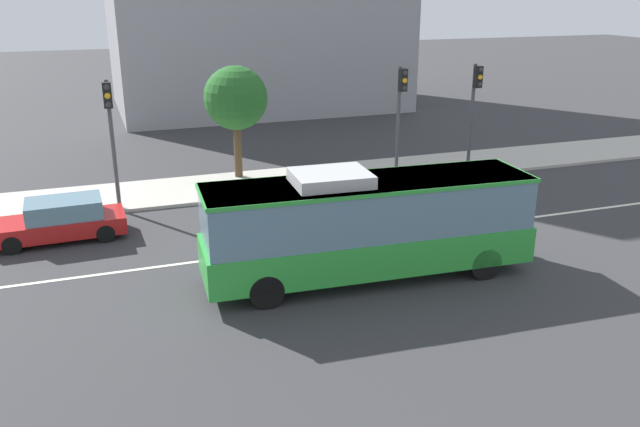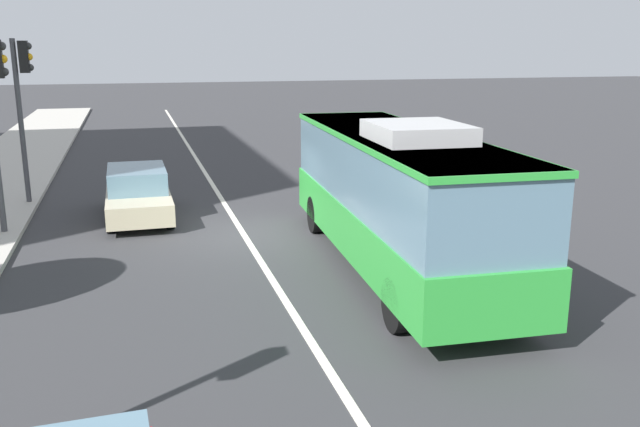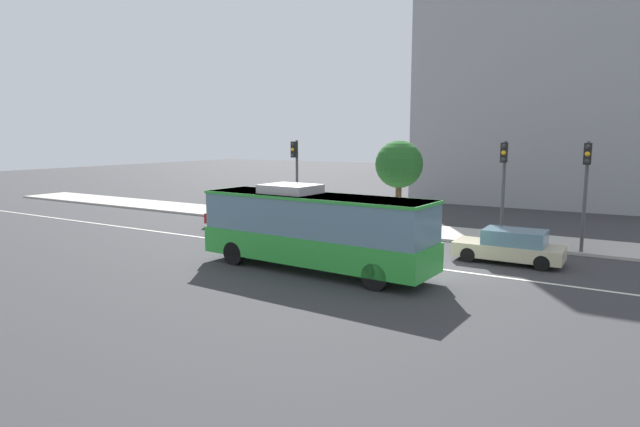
{
  "view_description": "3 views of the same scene",
  "coord_description": "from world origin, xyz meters",
  "px_view_note": "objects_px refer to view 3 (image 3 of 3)",
  "views": [
    {
      "loc": [
        -11.13,
        -19.6,
        8.5
      ],
      "look_at": [
        -4.89,
        -1.71,
        1.82
      ],
      "focal_mm": 36.32,
      "sensor_mm": 36.0,
      "label": 1
    },
    {
      "loc": [
        -17.55,
        2.76,
        4.97
      ],
      "look_at": [
        -5.01,
        -0.75,
        1.73
      ],
      "focal_mm": 37.9,
      "sensor_mm": 36.0,
      "label": 2
    },
    {
      "loc": [
        7.45,
        -20.78,
        5.4
      ],
      "look_at": [
        -4.84,
        -0.67,
        2.0
      ],
      "focal_mm": 29.84,
      "sensor_mm": 36.0,
      "label": 3
    }
  ],
  "objects_px": {
    "traffic_light_mid_block": "(586,178)",
    "traffic_light_near_corner": "(503,175)",
    "sedan_beige": "(510,246)",
    "sedan_red": "(244,216)",
    "transit_bus": "(314,227)",
    "traffic_light_far_corner": "(295,167)",
    "street_tree_kerbside_left": "(399,165)"
  },
  "relations": [
    {
      "from": "sedan_beige",
      "to": "traffic_light_mid_block",
      "type": "distance_m",
      "value": 4.95
    },
    {
      "from": "sedan_red",
      "to": "traffic_light_mid_block",
      "type": "xyz_separation_m",
      "value": [
        17.94,
        2.34,
        2.84
      ]
    },
    {
      "from": "sedan_red",
      "to": "traffic_light_far_corner",
      "type": "height_order",
      "value": "traffic_light_far_corner"
    },
    {
      "from": "transit_bus",
      "to": "traffic_light_far_corner",
      "type": "relative_size",
      "value": 1.95
    },
    {
      "from": "transit_bus",
      "to": "sedan_beige",
      "type": "distance_m",
      "value": 8.64
    },
    {
      "from": "traffic_light_far_corner",
      "to": "street_tree_kerbside_left",
      "type": "relative_size",
      "value": 1.0
    },
    {
      "from": "sedan_red",
      "to": "traffic_light_mid_block",
      "type": "height_order",
      "value": "traffic_light_mid_block"
    },
    {
      "from": "sedan_beige",
      "to": "sedan_red",
      "type": "bearing_deg",
      "value": -3.76
    },
    {
      "from": "traffic_light_far_corner",
      "to": "traffic_light_mid_block",
      "type": "bearing_deg",
      "value": 91.58
    },
    {
      "from": "transit_bus",
      "to": "traffic_light_mid_block",
      "type": "relative_size",
      "value": 1.95
    },
    {
      "from": "traffic_light_near_corner",
      "to": "street_tree_kerbside_left",
      "type": "height_order",
      "value": "street_tree_kerbside_left"
    },
    {
      "from": "traffic_light_mid_block",
      "to": "street_tree_kerbside_left",
      "type": "height_order",
      "value": "street_tree_kerbside_left"
    },
    {
      "from": "traffic_light_mid_block",
      "to": "traffic_light_near_corner",
      "type": "bearing_deg",
      "value": -94.13
    },
    {
      "from": "sedan_beige",
      "to": "traffic_light_far_corner",
      "type": "distance_m",
      "value": 14.08
    },
    {
      "from": "transit_bus",
      "to": "traffic_light_near_corner",
      "type": "xyz_separation_m",
      "value": [
        5.35,
        8.94,
        1.75
      ]
    },
    {
      "from": "sedan_red",
      "to": "traffic_light_near_corner",
      "type": "xyz_separation_m",
      "value": [
        14.29,
        2.5,
        2.84
      ]
    },
    {
      "from": "traffic_light_mid_block",
      "to": "traffic_light_far_corner",
      "type": "xyz_separation_m",
      "value": [
        -15.87,
        0.09,
        0.0
      ]
    },
    {
      "from": "sedan_red",
      "to": "street_tree_kerbside_left",
      "type": "distance_m",
      "value": 9.78
    },
    {
      "from": "traffic_light_near_corner",
      "to": "street_tree_kerbside_left",
      "type": "bearing_deg",
      "value": -117.04
    },
    {
      "from": "transit_bus",
      "to": "street_tree_kerbside_left",
      "type": "relative_size",
      "value": 1.94
    },
    {
      "from": "traffic_light_mid_block",
      "to": "traffic_light_far_corner",
      "type": "bearing_deg",
      "value": -91.85
    },
    {
      "from": "traffic_light_mid_block",
      "to": "street_tree_kerbside_left",
      "type": "xyz_separation_m",
      "value": [
        -10.39,
        3.08,
        0.18
      ]
    },
    {
      "from": "transit_bus",
      "to": "sedan_red",
      "type": "relative_size",
      "value": 2.21
    },
    {
      "from": "transit_bus",
      "to": "sedan_beige",
      "type": "xyz_separation_m",
      "value": [
        6.52,
        5.57,
        -1.09
      ]
    },
    {
      "from": "sedan_red",
      "to": "traffic_light_far_corner",
      "type": "distance_m",
      "value": 4.27
    },
    {
      "from": "transit_bus",
      "to": "traffic_light_mid_block",
      "type": "distance_m",
      "value": 12.69
    },
    {
      "from": "sedan_beige",
      "to": "traffic_light_far_corner",
      "type": "bearing_deg",
      "value": -14.37
    },
    {
      "from": "transit_bus",
      "to": "traffic_light_near_corner",
      "type": "height_order",
      "value": "traffic_light_near_corner"
    },
    {
      "from": "sedan_red",
      "to": "transit_bus",
      "type": "bearing_deg",
      "value": 141.96
    },
    {
      "from": "transit_bus",
      "to": "street_tree_kerbside_left",
      "type": "bearing_deg",
      "value": 99.65
    },
    {
      "from": "sedan_red",
      "to": "sedan_beige",
      "type": "xyz_separation_m",
      "value": [
        15.46,
        -0.87,
        0.0
      ]
    },
    {
      "from": "street_tree_kerbside_left",
      "to": "traffic_light_mid_block",
      "type": "bearing_deg",
      "value": -16.5
    }
  ]
}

